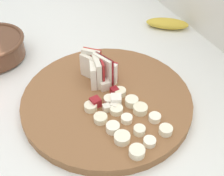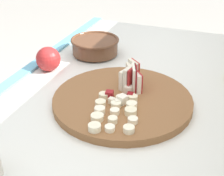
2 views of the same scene
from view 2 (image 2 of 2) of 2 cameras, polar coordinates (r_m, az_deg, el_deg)
The scene contains 6 objects.
cutting_board at distance 0.85m, azimuth 1.69°, elevation -2.15°, with size 0.36×0.36×0.02m, color brown.
apple_wedge_fan at distance 0.88m, azimuth 3.44°, elevation 1.85°, with size 0.08×0.07×0.07m.
apple_dice_pile at distance 0.84m, azimuth 1.86°, elevation -1.12°, with size 0.11×0.07×0.02m.
banana_slice_rows at distance 0.78m, azimuth 0.42°, elevation -4.08°, with size 0.18×0.13×0.02m.
ceramic_bowl at distance 1.13m, azimuth -2.96°, elevation 7.36°, with size 0.16×0.16×0.06m.
whole_apple at distance 1.03m, azimuth -10.97°, elevation 4.94°, with size 0.08×0.08×0.08m, color #A32323.
Camera 2 is at (0.74, 0.23, 1.35)m, focal length 52.87 mm.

